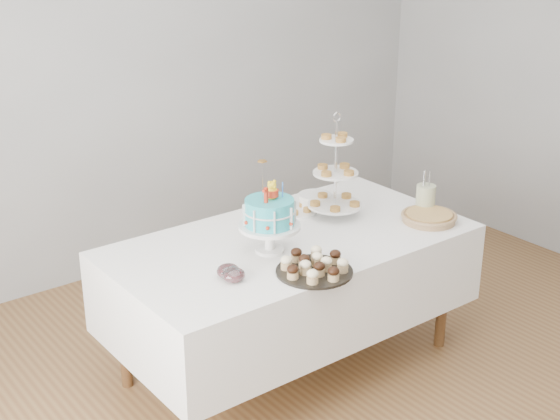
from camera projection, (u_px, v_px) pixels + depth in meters
floor at (325, 388)px, 4.15m from camera, size 5.00×5.00×0.00m
walls at (331, 146)px, 3.66m from camera, size 5.04×4.04×2.70m
table at (291, 277)px, 4.18m from camera, size 1.92×1.02×0.77m
birthday_cake at (270, 228)px, 3.89m from camera, size 0.31×0.31×0.48m
cupcake_tray at (314, 265)px, 3.70m from camera, size 0.37×0.37×0.08m
pie at (429, 217)px, 4.30m from camera, size 0.31×0.31×0.05m
tiered_stand at (336, 173)px, 4.30m from camera, size 0.31×0.31×0.60m
plate_stack at (315, 200)px, 4.51m from camera, size 0.19×0.19×0.08m
pastry_plate at (295, 209)px, 4.44m from camera, size 0.25×0.25×0.04m
jam_bowl_a at (234, 275)px, 3.62m from camera, size 0.11×0.11×0.07m
jam_bowl_b at (228, 271)px, 3.66m from camera, size 0.11×0.11×0.07m
utensil_pitcher at (426, 198)px, 4.41m from camera, size 0.12×0.11×0.25m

